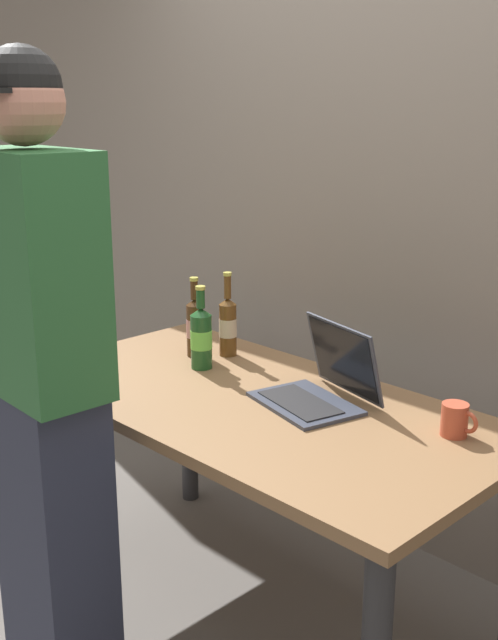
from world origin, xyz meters
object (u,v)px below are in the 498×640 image
(laptop, at_px, (321,384))
(beer_bottle_amber, at_px, (228,325))
(beer_bottle_dark, at_px, (195,326))
(beer_bottle_green, at_px, (201,337))
(person_figure, at_px, (44,386))
(coffee_mug, at_px, (456,420))

(laptop, relative_size, beer_bottle_amber, 1.24)
(beer_bottle_dark, bearing_deg, beer_bottle_green, -31.42)
(person_figure, bearing_deg, laptop, 65.76)
(beer_bottle_green, relative_size, coffee_mug, 2.68)
(beer_bottle_amber, relative_size, person_figure, 0.17)
(beer_bottle_dark, xyz_separation_m, person_figure, (0.27, -0.76, 0.05))
(coffee_mug, bearing_deg, beer_bottle_green, -172.18)
(beer_bottle_green, height_order, person_figure, person_figure)
(beer_bottle_green, distance_m, beer_bottle_amber, 0.16)
(beer_bottle_green, xyz_separation_m, person_figure, (0.16, -0.69, 0.05))
(beer_bottle_dark, height_order, person_figure, person_figure)
(beer_bottle_green, relative_size, beer_bottle_dark, 1.00)
(laptop, height_order, beer_bottle_amber, beer_bottle_amber)
(beer_bottle_green, height_order, beer_bottle_amber, beer_bottle_amber)
(beer_bottle_dark, xyz_separation_m, coffee_mug, (1.03, 0.05, -0.07))
(laptop, relative_size, person_figure, 0.21)
(laptop, distance_m, beer_bottle_dark, 0.61)
(beer_bottle_amber, height_order, coffee_mug, beer_bottle_amber)
(beer_bottle_dark, bearing_deg, coffee_mug, 3.05)
(coffee_mug, bearing_deg, beer_bottle_amber, 177.93)
(beer_bottle_dark, relative_size, person_figure, 0.16)
(beer_bottle_green, xyz_separation_m, beer_bottle_dark, (-0.12, 0.07, 0.00))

